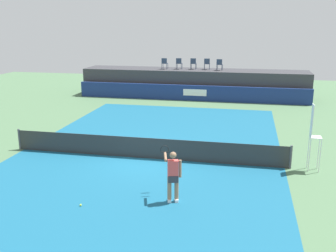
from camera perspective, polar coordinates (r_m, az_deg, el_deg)
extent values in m
plane|color=#4C704C|center=(20.17, -1.11, -1.93)|extent=(48.00, 48.00, 0.00)
cube|color=#16597A|center=(17.41, -3.31, -4.74)|extent=(12.00, 22.00, 0.00)
cube|color=navy|center=(30.09, 3.34, 4.88)|extent=(18.00, 0.20, 1.20)
cube|color=white|center=(29.92, 3.97, 4.93)|extent=(1.80, 0.02, 0.50)
cube|color=#38383D|center=(31.77, 3.84, 6.33)|extent=(18.00, 2.80, 2.20)
cylinder|color=#2D3D56|center=(32.01, -0.02, 8.81)|extent=(0.04, 0.04, 0.44)
cylinder|color=#2D3D56|center=(32.11, -0.73, 8.83)|extent=(0.04, 0.04, 0.44)
cylinder|color=#2D3D56|center=(31.62, -0.20, 8.73)|extent=(0.04, 0.04, 0.44)
cylinder|color=#2D3D56|center=(31.72, -0.92, 8.75)|extent=(0.04, 0.04, 0.44)
cube|color=#2D3D56|center=(31.84, -0.47, 9.20)|extent=(0.46, 0.46, 0.03)
cube|color=#2D3D56|center=(31.62, -0.57, 9.57)|extent=(0.44, 0.04, 0.42)
cylinder|color=#2D3D56|center=(32.03, 2.08, 8.80)|extent=(0.04, 0.04, 0.44)
cylinder|color=#2D3D56|center=(32.10, 1.37, 8.82)|extent=(0.04, 0.04, 0.44)
cylinder|color=#2D3D56|center=(31.63, 1.95, 8.73)|extent=(0.04, 0.04, 0.44)
cylinder|color=#2D3D56|center=(31.71, 1.23, 8.75)|extent=(0.04, 0.04, 0.44)
cube|color=#2D3D56|center=(31.84, 1.66, 9.20)|extent=(0.44, 0.44, 0.03)
cube|color=#2D3D56|center=(31.62, 1.59, 9.56)|extent=(0.44, 0.03, 0.42)
cylinder|color=#2D3D56|center=(31.96, 4.18, 8.76)|extent=(0.04, 0.04, 0.44)
cylinder|color=#2D3D56|center=(32.02, 3.46, 8.78)|extent=(0.04, 0.04, 0.44)
cylinder|color=#2D3D56|center=(31.57, 4.08, 8.68)|extent=(0.04, 0.04, 0.44)
cylinder|color=#2D3D56|center=(31.63, 3.34, 8.71)|extent=(0.04, 0.04, 0.44)
cube|color=#2D3D56|center=(31.77, 3.77, 9.16)|extent=(0.44, 0.44, 0.03)
cube|color=#2D3D56|center=(31.54, 3.72, 9.52)|extent=(0.44, 0.03, 0.42)
cylinder|color=#2D3D56|center=(31.90, 6.13, 8.70)|extent=(0.04, 0.04, 0.44)
cylinder|color=#2D3D56|center=(31.91, 5.39, 8.72)|extent=(0.04, 0.04, 0.44)
cylinder|color=#2D3D56|center=(31.49, 6.10, 8.62)|extent=(0.04, 0.04, 0.44)
cylinder|color=#2D3D56|center=(31.51, 5.36, 8.65)|extent=(0.04, 0.04, 0.44)
cube|color=#2D3D56|center=(31.68, 5.76, 9.10)|extent=(0.47, 0.47, 0.03)
cube|color=#2D3D56|center=(31.45, 5.75, 9.46)|extent=(0.44, 0.05, 0.42)
cylinder|color=#2D3D56|center=(31.42, 8.03, 8.55)|extent=(0.04, 0.04, 0.44)
cylinder|color=#2D3D56|center=(31.49, 7.29, 8.59)|extent=(0.04, 0.04, 0.44)
cylinder|color=#2D3D56|center=(31.03, 7.90, 8.47)|extent=(0.04, 0.04, 0.44)
cylinder|color=#2D3D56|center=(31.09, 7.16, 8.51)|extent=(0.04, 0.04, 0.44)
cube|color=#2D3D56|center=(31.23, 7.61, 8.96)|extent=(0.48, 0.48, 0.03)
cube|color=#2D3D56|center=(31.01, 7.56, 9.33)|extent=(0.44, 0.07, 0.42)
cylinder|color=white|center=(16.71, 21.47, -4.12)|extent=(0.04, 0.04, 1.40)
cylinder|color=white|center=(17.09, 21.25, -3.68)|extent=(0.04, 0.04, 1.40)
cylinder|color=white|center=(16.64, 20.10, -4.07)|extent=(0.04, 0.04, 1.40)
cylinder|color=white|center=(17.02, 19.91, -3.63)|extent=(0.04, 0.04, 1.40)
cube|color=white|center=(16.66, 20.91, -1.54)|extent=(0.44, 0.44, 0.03)
cube|color=white|center=(16.45, 20.41, 0.76)|extent=(0.03, 0.44, 1.33)
cube|color=#2D2D2D|center=(17.25, -3.34, -3.26)|extent=(12.40, 0.02, 0.95)
cylinder|color=#4C4C51|center=(19.73, -21.02, -1.83)|extent=(0.10, 0.10, 1.00)
cylinder|color=#4C4C51|center=(16.80, 17.60, -4.39)|extent=(0.10, 0.10, 1.00)
cube|color=white|center=(13.38, 1.25, -10.81)|extent=(0.18, 0.28, 0.10)
cylinder|color=#997051|center=(13.18, 1.26, -9.01)|extent=(0.14, 0.14, 0.82)
cube|color=white|center=(13.36, 0.21, -10.84)|extent=(0.18, 0.28, 0.10)
cylinder|color=#997051|center=(13.17, 0.21, -9.04)|extent=(0.14, 0.14, 0.82)
cube|color=#333338|center=(13.05, 0.74, -7.70)|extent=(0.38, 0.30, 0.24)
cube|color=#E54C47|center=(12.91, 0.75, -6.23)|extent=(0.40, 0.28, 0.56)
sphere|color=#997051|center=(12.75, 0.75, -4.30)|extent=(0.22, 0.22, 0.22)
cylinder|color=#997051|center=(12.93, 1.81, -6.29)|extent=(0.09, 0.09, 0.60)
cylinder|color=#997051|center=(13.05, -0.38, -4.57)|extent=(0.24, 0.61, 0.14)
cylinder|color=black|center=(13.43, -0.46, -3.87)|extent=(0.30, 0.11, 0.03)
torus|color=black|center=(13.71, -0.51, -3.48)|extent=(0.30, 0.10, 0.30)
sphere|color=#D8EA33|center=(13.37, -12.73, -11.28)|extent=(0.07, 0.07, 0.07)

